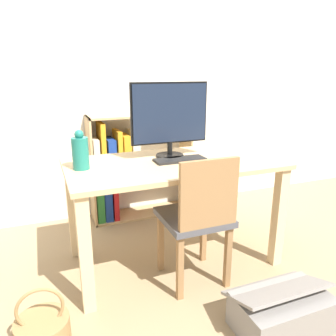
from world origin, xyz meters
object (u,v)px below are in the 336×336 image
monitor (170,116)px  basket (43,332)px  keyboard (180,160)px  storage_box (282,310)px  bookshelf (123,168)px  chair (198,216)px  vase (80,152)px

monitor → basket: size_ratio=1.65×
keyboard → basket: keyboard is taller
keyboard → storage_box: keyboard is taller
monitor → keyboard: 0.31m
bookshelf → basket: bearing=-119.3°
chair → bookshelf: 1.17m
keyboard → storage_box: bearing=-74.7°
vase → storage_box: 1.44m
basket → chair: bearing=11.3°
chair → bookshelf: (-0.18, 1.16, 0.01)m
monitor → chair: monitor is taller
bookshelf → storage_box: bearing=-75.9°
keyboard → vase: size_ratio=1.42×
keyboard → storage_box: size_ratio=0.68×
vase → bookshelf: vase is taller
keyboard → storage_box: (0.23, -0.83, -0.64)m
monitor → vase: (-0.62, -0.08, -0.18)m
storage_box → chair: bearing=115.5°
keyboard → chair: 0.42m
bookshelf → storage_box: 1.76m
keyboard → vase: vase is taller
bookshelf → storage_box: size_ratio=1.85×
chair → basket: size_ratio=2.55×
vase → bookshelf: (0.45, 0.79, -0.36)m
monitor → chair: (0.01, -0.45, -0.55)m
keyboard → chair: size_ratio=0.41×
keyboard → bookshelf: (-0.19, 0.83, -0.26)m
basket → vase: bearing=61.2°
bookshelf → vase: bearing=-119.7°
keyboard → vase: (-0.64, 0.05, 0.10)m
storage_box → bookshelf: bearing=104.1°
chair → keyboard: bearing=95.9°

